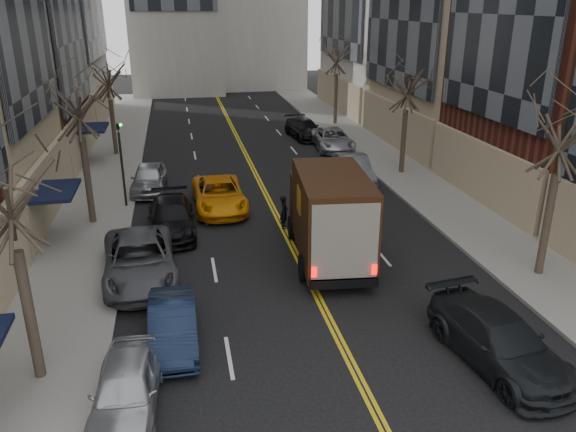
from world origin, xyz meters
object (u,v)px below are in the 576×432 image
(ups_truck, at_px, (329,216))
(taxi, at_px, (219,195))
(observer_sedan, at_px, (499,340))
(pedestrian, at_px, (284,212))

(ups_truck, bearing_deg, taxi, 125.44)
(observer_sedan, xyz_separation_m, taxi, (-6.90, 14.77, -0.01))
(ups_truck, relative_size, observer_sedan, 1.29)
(taxi, relative_size, pedestrian, 3.43)
(ups_truck, bearing_deg, pedestrian, 113.58)
(observer_sedan, xyz_separation_m, pedestrian, (-4.14, 11.52, 0.03))
(taxi, height_order, pedestrian, pedestrian)
(ups_truck, relative_size, pedestrian, 4.46)
(observer_sedan, relative_size, taxi, 1.01)
(taxi, bearing_deg, observer_sedan, -66.37)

